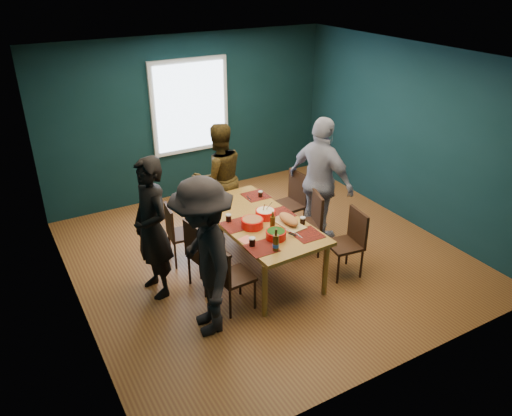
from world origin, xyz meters
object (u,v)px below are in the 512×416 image
Objects in this scene: chair_left_near at (229,273)px; chair_right_mid at (310,219)px; bowl_salad at (252,223)px; cutting_board at (289,220)px; person_far_left at (152,229)px; person_back at (219,177)px; bowl_dumpling at (265,213)px; person_near_left at (204,258)px; chair_left_far at (177,230)px; bowl_herbs at (276,234)px; dining_table at (258,224)px; chair_right_near at (350,238)px; chair_left_mid at (202,251)px; person_right at (321,182)px; chair_right_far at (292,199)px.

chair_left_near is 1.66m from chair_right_mid.
cutting_board reaches higher than bowl_salad.
person_far_left is at bearing 125.80° from chair_left_near.
chair_left_near is 0.49× the size of person_far_left.
bowl_dumpling is (0.04, -1.30, -0.03)m from person_back.
person_near_left is (0.25, -0.93, 0.02)m from person_far_left.
chair_left_far is 1.82m from chair_right_mid.
bowl_herbs is 0.39m from cutting_board.
dining_table is 7.18× the size of bowl_salad.
dining_table is 3.44× the size of cutting_board.
chair_right_near is 0.50× the size of person_far_left.
chair_left_mid is at bearing -179.36° from dining_table.
person_right is at bearing 16.05° from bowl_salad.
chair_left_mid is at bearing 96.74° from chair_left_near.
chair_left_mid is at bearing -177.10° from bowl_dumpling.
dining_table is 1.37m from person_far_left.
bowl_herbs is (-1.21, -0.77, -0.13)m from person_right.
dining_table is 1.31m from person_back.
chair_right_far is 0.54× the size of person_far_left.
chair_left_far is 3.27× the size of bowl_dumpling.
person_near_left is (-1.09, -0.75, 0.24)m from dining_table.
chair_left_near reaches higher than dining_table.
bowl_salad is at bearing 34.96° from chair_left_near.
bowl_salad is at bearing -17.41° from chair_left_mid.
chair_right_mid is 1.52m from person_back.
chair_left_far is 2.29m from chair_right_near.
person_right is 1.02× the size of person_near_left.
person_right is at bearing 123.82° from person_near_left.
bowl_salad is (1.18, -0.32, -0.08)m from person_far_left.
dining_table is 1.21m from person_right.
person_back is (0.07, 1.30, 0.16)m from dining_table.
chair_left_mid is 0.54m from chair_left_near.
chair_right_far is 0.51× the size of person_right.
bowl_herbs is at bearing -49.35° from chair_left_far.
person_right is at bearing 24.28° from cutting_board.
person_far_left is at bearing 151.04° from bowl_herbs.
bowl_dumpling is (-0.88, 0.67, 0.28)m from chair_right_near.
chair_left_mid is 1.61× the size of cutting_board.
person_near_left reaches higher than bowl_dumpling.
chair_left_far is at bearing 123.38° from bowl_herbs.
chair_left_near reaches higher than bowl_salad.
chair_left_mid is at bearing 147.64° from bowl_herbs.
chair_left_near is at bearing -141.79° from bowl_salad.
chair_left_near is 1.71m from chair_right_near.
bowl_dumpling is at bearing 132.09° from person_near_left.
person_back reaches higher than cutting_board.
chair_left_far is at bearing 92.84° from chair_left_near.
person_near_left is 7.02× the size of bowl_dumpling.
chair_right_mid is at bearing -14.65° from chair_left_far.
bowl_dumpling reaches higher than dining_table.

